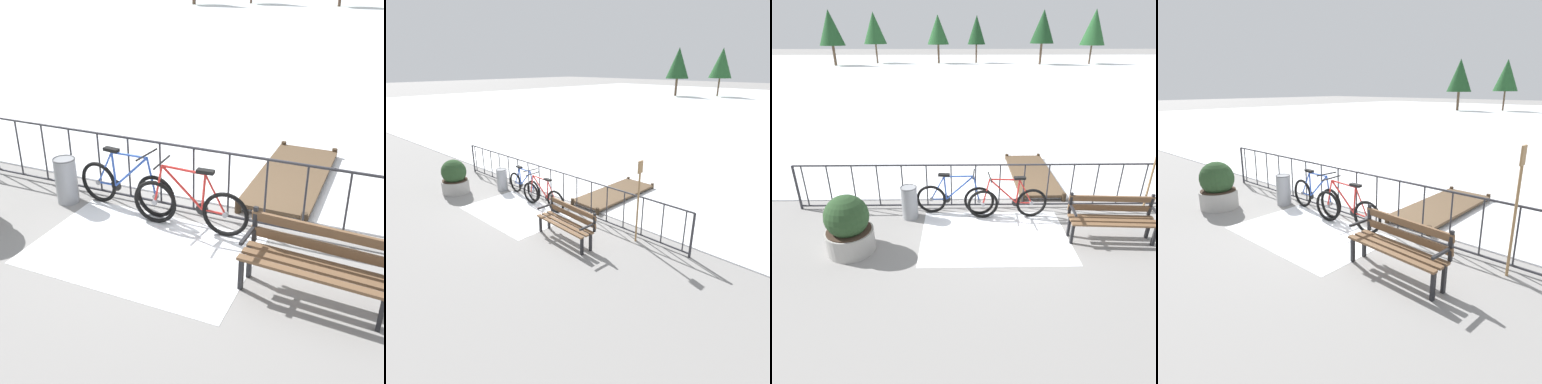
% 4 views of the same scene
% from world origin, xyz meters
% --- Properties ---
extents(ground_plane, '(160.00, 160.00, 0.00)m').
position_xyz_m(ground_plane, '(0.00, 0.00, 0.00)').
color(ground_plane, gray).
extents(snow_patch, '(2.88, 1.93, 0.01)m').
position_xyz_m(snow_patch, '(-0.21, -1.20, 0.00)').
color(snow_patch, white).
rests_on(snow_patch, ground).
extents(railing_fence, '(9.06, 0.06, 1.07)m').
position_xyz_m(railing_fence, '(0.00, 0.00, 0.56)').
color(railing_fence, '#2D2D33').
rests_on(railing_fence, ground).
extents(bicycle_near_railing, '(1.71, 0.52, 0.97)m').
position_xyz_m(bicycle_near_railing, '(-1.00, -0.25, 0.37)').
color(bicycle_near_railing, black).
rests_on(bicycle_near_railing, ground).
extents(bicycle_second, '(1.71, 0.52, 0.97)m').
position_xyz_m(bicycle_second, '(0.13, -0.44, 0.37)').
color(bicycle_second, black).
rests_on(bicycle_second, ground).
extents(park_bench, '(1.63, 0.58, 0.89)m').
position_xyz_m(park_bench, '(2.00, -1.28, 0.51)').
color(park_bench, brown).
rests_on(park_bench, ground).
extents(planter_with_shrub, '(0.86, 0.86, 1.10)m').
position_xyz_m(planter_with_shrub, '(-2.90, -1.60, 0.51)').
color(planter_with_shrub, '#9E9B96').
rests_on(planter_with_shrub, ground).
extents(trash_bin, '(0.35, 0.35, 0.73)m').
position_xyz_m(trash_bin, '(-1.97, -0.42, 0.37)').
color(trash_bin, gray).
rests_on(trash_bin, ground).
extents(oar_upright, '(0.04, 0.16, 1.98)m').
position_xyz_m(oar_upright, '(3.24, -0.22, 1.14)').
color(oar_upright, '#937047').
rests_on(oar_upright, ground).
extents(wooden_dock, '(1.10, 2.93, 0.20)m').
position_xyz_m(wooden_dock, '(1.09, 1.72, 0.12)').
color(wooden_dock, brown).
rests_on(wooden_dock, ground).
extents(tree_centre, '(2.91, 2.91, 5.99)m').
position_xyz_m(tree_centre, '(-15.63, 36.09, 4.08)').
color(tree_centre, brown).
rests_on(tree_centre, ground).
extents(tree_far_east, '(2.82, 2.82, 5.92)m').
position_xyz_m(tree_far_east, '(-11.33, 39.33, 4.09)').
color(tree_far_east, brown).
rests_on(tree_far_east, ground).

